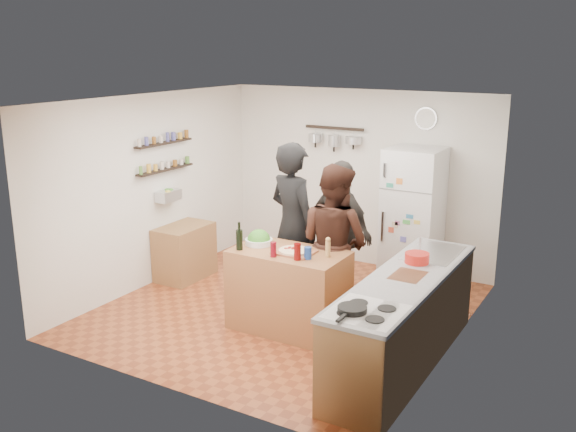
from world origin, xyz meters
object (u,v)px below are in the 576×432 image
Objects in this scene: person_back at (340,232)px; wall_clock at (426,118)px; salt_canister at (308,253)px; prep_island at (289,290)px; salad_bowl at (259,242)px; side_table at (185,252)px; fridge at (413,216)px; red_bowl at (417,258)px; pepper_mill at (328,249)px; person_left at (293,226)px; counter_run at (404,322)px; skillet at (352,309)px; person_center at (334,242)px; wine_bottle at (239,240)px.

person_back is 1.99m from wall_clock.
person_back reaches higher than salt_canister.
salad_bowl is at bearing 173.21° from prep_island.
prep_island is at bearing -18.94° from side_table.
red_bowl is at bearing -69.24° from fridge.
pepper_mill is at bearing -163.59° from red_bowl.
person_left is 1.87m from side_table.
counter_run is at bearing -74.08° from wall_clock.
person_back is 2.20× the size of side_table.
person_back is 7.02× the size of skillet.
person_back is (-0.17, 0.51, -0.03)m from person_center.
salt_canister is at bearing -21.80° from prep_island.
person_left is 0.62m from person_back.
wall_clock is at bearing 66.47° from salad_bowl.
person_center is (0.78, 0.76, -0.11)m from wine_bottle.
side_table is (-2.05, 0.70, -0.09)m from prep_island.
salad_bowl is 2.10m from skillet.
prep_island is 0.79m from wine_bottle.
salt_canister is 0.07× the size of person_back.
counter_run is (1.11, -0.68, -0.46)m from person_center.
red_bowl is 3.47m from side_table.
fridge is (0.34, 2.28, -0.07)m from salt_canister.
person_center is at bearing -4.00° from side_table.
person_back is (0.12, 1.05, 0.43)m from prep_island.
prep_island is 3.08m from wall_clock.
prep_island is 4.98× the size of red_bowl.
skillet is at bearing -55.20° from pepper_mill.
person_center is (-0.02, 0.66, -0.06)m from salt_canister.
pepper_mill is 0.69× the size of red_bowl.
wall_clock is at bearing -96.08° from person_left.
person_left is at bearing -121.12° from fridge.
salad_bowl is at bearing 73.50° from wine_bottle.
person_back is (0.41, 0.44, -0.12)m from person_left.
salad_bowl is 0.18× the size of person_back.
person_back is at bearing -112.75° from person_left.
prep_island is at bearing 105.80° from person_back.
skillet is (0.99, -1.04, -0.03)m from salt_canister.
person_back is (-0.18, 1.17, -0.09)m from salt_canister.
pepper_mill is 0.52m from person_center.
person_center is at bearing 167.91° from red_bowl.
skillet is (1.59, -1.77, -0.06)m from person_left.
pepper_mill is at bearing -95.21° from fridge.
skillet is at bearing -41.96° from prep_island.
salt_canister is at bearing 7.13° from wine_bottle.
wall_clock reaches higher than person_left.
wine_bottle reaches higher than red_bowl.
wall_clock is 3.69m from side_table.
wine_bottle is 0.12× the size of person_center.
wall_clock reaches higher than fridge.
wine_bottle is 0.81m from salt_canister.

